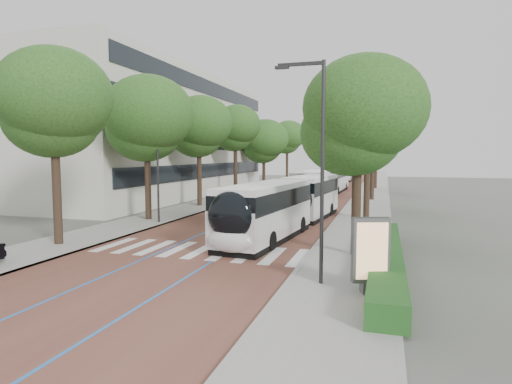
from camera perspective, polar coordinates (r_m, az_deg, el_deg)
ground at (r=20.95m, az=-9.07°, el=-8.33°), size 160.00×160.00×0.00m
road at (r=59.20m, az=8.05°, el=0.30°), size 11.00×140.00×0.02m
sidewalk_left at (r=60.79m, az=1.04°, el=0.52°), size 4.00×140.00×0.12m
sidewalk_right at (r=58.54m, az=15.32°, el=0.17°), size 4.00×140.00×0.12m
kerb_left at (r=60.30m, az=2.78°, el=0.48°), size 0.20×140.00×0.14m
kerb_right at (r=58.62m, az=13.46°, el=0.22°), size 0.20×140.00×0.14m
zebra_crossing at (r=21.74m, az=-7.43°, el=-7.75°), size 10.55×3.60×0.01m
lane_line_left at (r=59.46m, az=6.52°, el=0.35°), size 0.12×126.00×0.01m
lane_line_right at (r=58.98m, az=9.58°, el=0.28°), size 0.12×126.00×0.01m
office_building at (r=54.39m, az=-14.84°, el=7.15°), size 18.11×40.00×14.00m
hedge at (r=18.82m, az=17.00°, el=-8.39°), size 1.20×14.00×0.80m
streetlight_near at (r=15.50m, az=8.20°, el=4.99°), size 1.82×0.20×8.00m
streetlight_far at (r=40.39m, az=13.54°, el=4.88°), size 1.82×0.20×8.00m
lamp_post_left at (r=30.33m, az=-12.97°, el=3.57°), size 0.14×0.14×8.00m
trees_left at (r=46.74m, az=-3.86°, el=7.79°), size 6.48×60.84×10.13m
trees_right at (r=38.68m, az=15.05°, el=6.98°), size 5.85×47.26×9.16m
lead_bus at (r=27.47m, az=4.25°, el=-1.66°), size 4.31×18.55×3.20m
bus_queued_0 at (r=42.77m, az=7.75°, el=0.69°), size 2.86×12.46×3.20m
bus_queued_1 at (r=55.53m, az=10.15°, el=1.64°), size 3.00×12.49×3.20m
bus_queued_2 at (r=69.42m, az=10.77°, el=2.28°), size 3.09×12.50×3.20m
bus_queued_3 at (r=81.72m, az=11.82°, el=2.66°), size 2.85×12.46×3.20m
ad_panel at (r=15.05m, az=15.01°, el=-7.95°), size 1.29×0.73×2.59m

